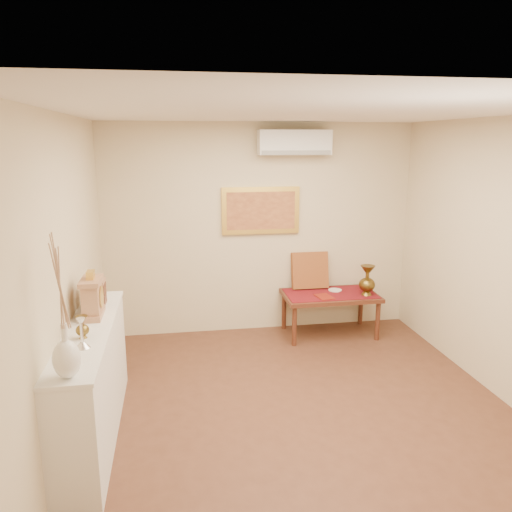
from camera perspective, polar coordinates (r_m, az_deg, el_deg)
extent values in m
plane|color=brown|center=(4.84, 5.31, -17.72)|extent=(4.50, 4.50, 0.00)
plane|color=silver|center=(4.17, 6.12, 16.10)|extent=(4.50, 4.50, 0.00)
cube|color=beige|center=(6.46, 0.50, 3.06)|extent=(4.00, 0.02, 2.70)
cube|color=beige|center=(2.37, 20.57, -16.27)|extent=(4.00, 0.02, 2.70)
cube|color=beige|center=(4.26, -21.29, -3.15)|extent=(0.02, 4.50, 2.70)
cube|color=maroon|center=(6.50, 8.48, -4.25)|extent=(1.14, 0.59, 0.01)
cylinder|color=white|center=(6.62, 9.02, -3.86)|extent=(0.17, 0.17, 0.01)
cube|color=maroon|center=(6.32, 7.82, -4.64)|extent=(0.22, 0.28, 0.01)
cube|color=maroon|center=(6.63, 6.17, -1.62)|extent=(0.48, 0.20, 0.49)
cube|color=white|center=(4.54, -18.13, -13.75)|extent=(0.35, 2.00, 0.95)
cube|color=white|center=(4.35, -18.59, -7.96)|extent=(0.37, 2.02, 0.03)
cube|color=tan|center=(4.59, -18.08, -6.27)|extent=(0.16, 0.36, 0.05)
cube|color=tan|center=(4.55, -18.22, -4.49)|extent=(0.14, 0.30, 0.25)
cylinder|color=beige|center=(4.53, -17.28, -4.46)|extent=(0.01, 0.17, 0.17)
cylinder|color=gold|center=(4.53, -17.22, -4.46)|extent=(0.01, 0.19, 0.19)
cube|color=tan|center=(4.50, -18.35, -2.73)|extent=(0.17, 0.34, 0.04)
cube|color=gold|center=(4.49, -18.40, -2.05)|extent=(0.06, 0.11, 0.07)
cube|color=tan|center=(4.85, -17.77, -4.15)|extent=(0.15, 0.20, 0.22)
cube|color=#552819|center=(4.86, -16.82, -4.69)|extent=(0.01, 0.17, 0.09)
cube|color=#552819|center=(4.83, -16.90, -3.56)|extent=(0.01, 0.17, 0.09)
cube|color=tan|center=(4.82, -17.87, -2.77)|extent=(0.16, 0.21, 0.02)
cube|color=#552819|center=(6.51, 8.47, -4.50)|extent=(1.20, 0.70, 0.05)
cylinder|color=#552819|center=(6.19, 4.40, -8.01)|extent=(0.06, 0.06, 0.50)
cylinder|color=#552819|center=(6.52, 13.73, -7.24)|extent=(0.06, 0.06, 0.50)
cylinder|color=#552819|center=(6.72, 3.22, -6.26)|extent=(0.06, 0.06, 0.50)
cylinder|color=#552819|center=(7.03, 11.88, -5.66)|extent=(0.06, 0.06, 0.50)
cube|color=gold|center=(6.40, 0.54, 5.22)|extent=(1.00, 0.05, 0.60)
cube|color=#BD7141|center=(6.37, 0.59, 5.19)|extent=(0.88, 0.01, 0.48)
cube|color=silver|center=(6.31, 4.40, 12.82)|extent=(0.90, 0.24, 0.30)
cube|color=gray|center=(6.20, 4.65, 11.71)|extent=(0.86, 0.02, 0.05)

